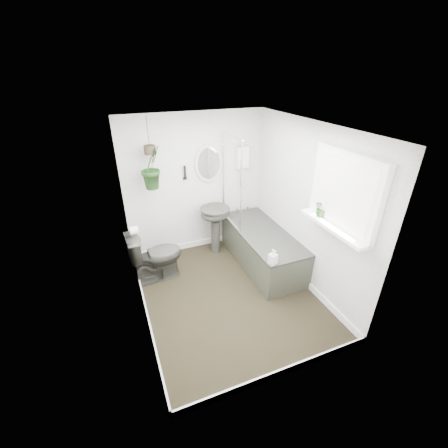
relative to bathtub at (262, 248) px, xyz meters
name	(u,v)px	position (x,y,z in m)	size (l,w,h in m)	color
floor	(228,294)	(-0.80, -0.50, -0.30)	(2.30, 2.80, 0.02)	black
ceiling	(229,126)	(-0.80, -0.50, 2.02)	(2.30, 2.80, 0.02)	white
wall_back	(195,185)	(-0.80, 0.91, 0.86)	(2.30, 0.02, 2.30)	white
wall_front	(291,292)	(-0.80, -1.91, 0.86)	(2.30, 0.02, 2.30)	white
wall_left	(133,240)	(-1.96, -0.50, 0.86)	(0.02, 2.80, 2.30)	white
wall_right	(306,208)	(0.36, -0.50, 0.86)	(0.02, 2.80, 2.30)	white
skirting	(228,291)	(-0.80, -0.50, -0.24)	(2.30, 2.80, 0.10)	white
bathtub	(262,248)	(0.00, 0.00, 0.00)	(0.72, 1.72, 0.58)	#2D2E29
bath_screen	(232,182)	(-0.33, 0.49, 0.99)	(0.04, 0.72, 1.40)	silver
shower_box	(242,157)	(0.00, 0.84, 1.26)	(0.20, 0.10, 0.35)	white
oval_mirror	(209,163)	(-0.57, 0.87, 1.21)	(0.46, 0.03, 0.62)	beige
wall_sconce	(185,173)	(-0.97, 0.86, 1.11)	(0.04, 0.04, 0.22)	black
toilet_roll_holder	(134,230)	(-1.90, 0.20, 0.61)	(0.11, 0.11, 0.11)	white
window_recess	(345,192)	(0.29, -1.20, 1.36)	(0.08, 1.00, 0.90)	white
window_sill	(333,227)	(0.22, -1.20, 0.94)	(0.18, 1.00, 0.04)	white
window_blinds	(341,193)	(0.24, -1.20, 1.36)	(0.01, 0.86, 0.76)	white
toilet	(156,255)	(-1.65, 0.25, 0.11)	(0.44, 0.78, 0.79)	#2D2E29
pedestal_sink	(215,230)	(-0.57, 0.61, 0.13)	(0.49, 0.42, 0.83)	#2D2E29
sill_plant	(322,208)	(0.24, -0.95, 1.07)	(0.20, 0.17, 0.22)	black
hanging_plant	(152,167)	(-1.50, 0.66, 1.31)	(0.34, 0.27, 0.62)	black
soap_bottle	(273,257)	(-0.29, -0.79, 0.39)	(0.09, 0.10, 0.21)	black
hanging_pot	(150,150)	(-1.50, 0.66, 1.56)	(0.16, 0.16, 0.12)	#2D271A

